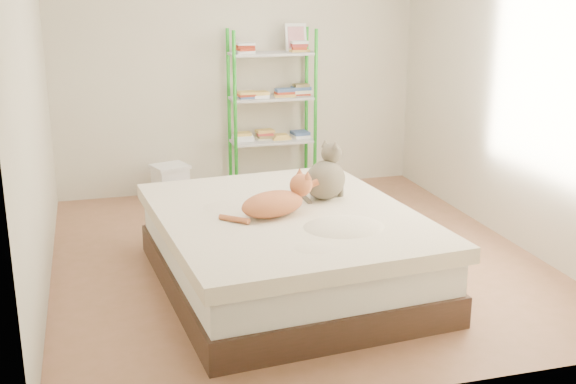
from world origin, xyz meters
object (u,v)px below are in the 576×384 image
object	(u,v)px
orange_cat	(273,201)
cardboard_box	(241,201)
grey_cat	(325,172)
shelf_unit	(273,112)
white_bin	(171,183)
bed	(286,248)

from	to	relation	value
orange_cat	cardboard_box	bearing A→B (deg)	67.66
grey_cat	cardboard_box	xyz separation A→B (m)	(-0.37, 1.35, -0.60)
shelf_unit	cardboard_box	size ratio (longest dim) A/B	2.89
grey_cat	white_bin	bearing A→B (deg)	-9.81
bed	cardboard_box	xyz separation A→B (m)	(-0.00, 1.57, -0.11)
shelf_unit	white_bin	distance (m)	1.28
grey_cat	shelf_unit	xyz separation A→B (m)	(0.15, 2.17, 0.08)
grey_cat	cardboard_box	world-z (taller)	grey_cat
bed	orange_cat	distance (m)	0.42
cardboard_box	bed	bearing A→B (deg)	-70.71
white_bin	orange_cat	bearing A→B (deg)	-79.08
bed	cardboard_box	distance (m)	1.58
bed	cardboard_box	size ratio (longest dim) A/B	3.92
shelf_unit	cardboard_box	xyz separation A→B (m)	(-0.52, -0.83, -0.68)
grey_cat	shelf_unit	bearing A→B (deg)	-38.28
bed	shelf_unit	size ratio (longest dim) A/B	1.36
grey_cat	white_bin	distance (m)	2.34
grey_cat	white_bin	size ratio (longest dim) A/B	1.04
cardboard_box	white_bin	world-z (taller)	cardboard_box
white_bin	cardboard_box	bearing A→B (deg)	-51.34
bed	grey_cat	distance (m)	0.66
orange_cat	shelf_unit	distance (m)	2.56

